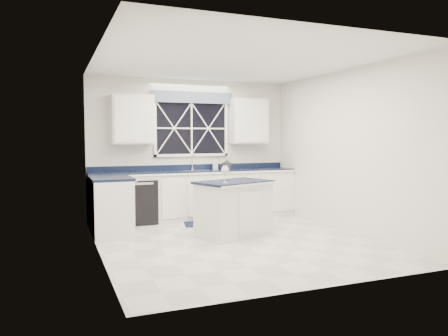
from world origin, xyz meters
name	(u,v)px	position (x,y,z in m)	size (l,w,h in m)	color
ground	(236,241)	(0.00, 0.00, 0.00)	(4.50, 4.50, 0.00)	beige
back_wall	(191,149)	(0.00, 2.25, 1.35)	(4.00, 0.10, 2.70)	silver
base_cabinets	(182,198)	(-0.33, 1.78, 0.45)	(3.99, 1.60, 0.90)	silver
countertop	(196,171)	(0.00, 1.95, 0.92)	(3.98, 0.64, 0.04)	black
dishwasher	(139,201)	(-1.10, 1.95, 0.41)	(0.60, 0.58, 0.82)	black
window	(192,124)	(0.00, 2.20, 1.83)	(1.65, 0.09, 1.26)	black
upper_cabinets	(194,120)	(0.00, 2.08, 1.90)	(3.10, 0.34, 0.90)	silver
faucet	(193,162)	(0.00, 2.14, 1.10)	(0.05, 0.20, 0.30)	#B4B4B6
island	(234,208)	(0.12, 0.35, 0.44)	(1.36, 1.08, 0.88)	silver
rug	(218,223)	(0.22, 1.35, 0.01)	(1.52, 1.11, 0.02)	beige
kettle	(227,165)	(0.64, 1.94, 1.03)	(0.28, 0.18, 0.20)	#303033
wine_glass	(225,171)	(-0.12, 0.14, 1.06)	(0.11, 0.11, 0.26)	silver
soap_bottle	(215,164)	(0.44, 2.07, 1.04)	(0.09, 0.10, 0.21)	silver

